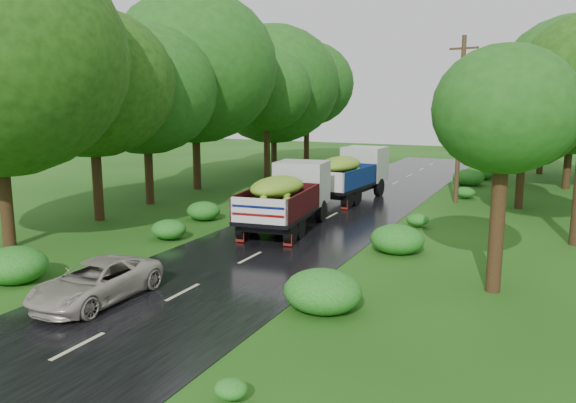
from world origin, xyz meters
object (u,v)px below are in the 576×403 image
Objects in this scene: truck_near at (288,194)px; truck_far at (351,171)px; car at (96,282)px; utility_pole at (460,119)px.

truck_far is at bearing 82.82° from truck_near.
car is at bearing -102.17° from truck_near.
car is (-1.05, -18.37, -1.00)m from truck_far.
utility_pole is at bearing 71.13° from car.
truck_far is 18.42m from car.
utility_pole is at bearing 19.68° from truck_far.
car is at bearing -95.78° from utility_pole.
truck_near is 0.76× the size of utility_pole.
truck_near is 11.42m from utility_pole.
car is 0.46× the size of utility_pole.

